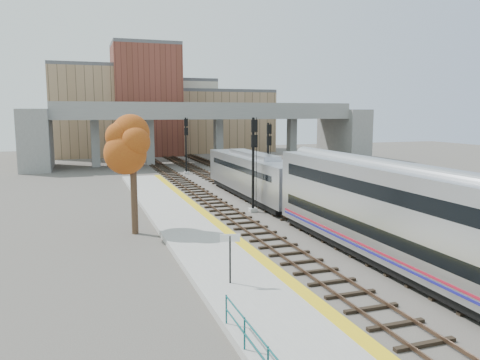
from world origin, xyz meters
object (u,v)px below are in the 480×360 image
object	(u,v)px
signal_mast_far	(186,146)
car_b	(313,170)
signal_mast_near	(253,165)
signal_mast_mid	(268,160)
coach	(418,222)
car_c	(321,165)
tree	(132,145)
locomotive	(253,174)
car_a	(292,173)

from	to	relation	value
signal_mast_far	car_b	distance (m)	16.90
signal_mast_near	signal_mast_mid	size ratio (longest dim) A/B	1.08
coach	car_b	distance (m)	38.69
car_b	car_c	world-z (taller)	car_c
signal_mast_mid	tree	world-z (taller)	tree
locomotive	signal_mast_mid	distance (m)	2.60
car_b	car_a	bearing A→B (deg)	-160.98
tree	car_c	xyz separation A→B (m)	(29.45, 28.23, -5.31)
signal_mast_near	tree	xyz separation A→B (m)	(-9.84, -3.82, 2.03)
car_a	locomotive	bearing A→B (deg)	-153.86
signal_mast_near	car_c	xyz separation A→B (m)	(19.60, 24.41, -3.28)
signal_mast_mid	car_a	world-z (taller)	signal_mast_mid
tree	car_a	size ratio (longest dim) A/B	2.04
coach	car_c	size ratio (longest dim) A/B	6.40
signal_mast_far	signal_mast_mid	bearing A→B (deg)	-77.21
locomotive	coach	size ratio (longest dim) A/B	0.76
tree	car_c	bearing A→B (deg)	43.79
coach	signal_mast_far	size ratio (longest dim) A/B	3.40
car_a	car_c	bearing A→B (deg)	19.40
locomotive	car_a	xyz separation A→B (m)	(9.20, 10.91, -1.57)
coach	tree	xyz separation A→B (m)	(-11.94, 13.06, 3.12)
coach	signal_mast_far	distance (m)	41.86
signal_mast_near	signal_mast_far	xyz separation A→B (m)	(-0.00, 24.92, -0.17)
signal_mast_far	car_c	xyz separation A→B (m)	(19.60, -0.51, -3.10)
signal_mast_near	car_c	bearing A→B (deg)	51.23
coach	tree	size ratio (longest dim) A/B	3.14
signal_mast_mid	signal_mast_far	size ratio (longest dim) A/B	0.96
locomotive	signal_mast_near	xyz separation A→B (m)	(-2.10, -5.73, 1.61)
locomotive	signal_mast_far	distance (m)	19.36
car_c	coach	bearing A→B (deg)	-84.39
locomotive	signal_mast_near	distance (m)	6.31
locomotive	tree	xyz separation A→B (m)	(-11.94, -9.54, 3.64)
car_c	signal_mast_near	bearing A→B (deg)	-100.19
signal_mast_near	car_c	size ratio (longest dim) A/B	1.95
signal_mast_far	car_b	xyz separation A→B (m)	(15.63, -5.62, -3.13)
coach	signal_mast_near	bearing A→B (deg)	97.09
coach	signal_mast_far	world-z (taller)	signal_mast_far
signal_mast_far	car_c	world-z (taller)	signal_mast_far
coach	car_c	world-z (taller)	coach
tree	car_c	distance (m)	41.14
signal_mast_near	coach	bearing A→B (deg)	-82.91
signal_mast_mid	car_c	bearing A→B (deg)	48.56
signal_mast_near	car_a	distance (m)	20.36
coach	locomotive	bearing A→B (deg)	90.00
car_b	signal_mast_far	bearing A→B (deg)	147.64
signal_mast_mid	car_c	size ratio (longest dim) A/B	1.80
locomotive	signal_mast_mid	world-z (taller)	signal_mast_mid
car_a	coach	bearing A→B (deg)	-129.07
coach	car_b	world-z (taller)	coach
signal_mast_mid	signal_mast_near	bearing A→B (deg)	-120.89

